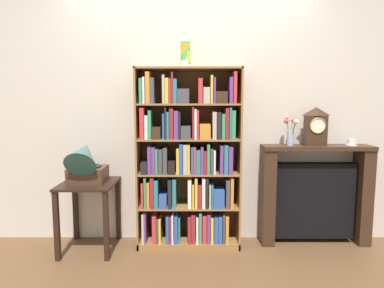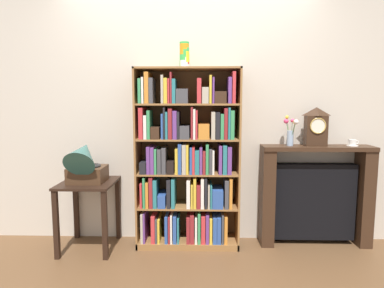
{
  "view_description": "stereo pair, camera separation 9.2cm",
  "coord_description": "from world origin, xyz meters",
  "px_view_note": "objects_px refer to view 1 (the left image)",
  "views": [
    {
      "loc": [
        0.03,
        -3.05,
        1.4
      ],
      "look_at": [
        0.04,
        0.14,
        1.01
      ],
      "focal_mm": 31.31,
      "sensor_mm": 36.0,
      "label": 1
    },
    {
      "loc": [
        0.12,
        -3.05,
        1.4
      ],
      "look_at": [
        0.04,
        0.14,
        1.01
      ],
      "focal_mm": 31.31,
      "sensor_mm": 36.0,
      "label": 2
    }
  ],
  "objects_px": {
    "side_table_left": "(88,199)",
    "gramophone": "(84,163)",
    "flower_vase": "(290,131)",
    "fireplace_mantel": "(313,195)",
    "bookshelf": "(187,165)",
    "teacup_with_saucer": "(350,142)",
    "cup_stack": "(184,55)",
    "mantel_clock": "(315,126)"
  },
  "relations": [
    {
      "from": "side_table_left",
      "to": "gramophone",
      "type": "bearing_deg",
      "value": -90.0
    },
    {
      "from": "flower_vase",
      "to": "fireplace_mantel",
      "type": "bearing_deg",
      "value": 5.84
    },
    {
      "from": "bookshelf",
      "to": "teacup_with_saucer",
      "type": "height_order",
      "value": "bookshelf"
    },
    {
      "from": "cup_stack",
      "to": "teacup_with_saucer",
      "type": "distance_m",
      "value": 1.81
    },
    {
      "from": "cup_stack",
      "to": "side_table_left",
      "type": "bearing_deg",
      "value": -173.27
    },
    {
      "from": "bookshelf",
      "to": "side_table_left",
      "type": "height_order",
      "value": "bookshelf"
    },
    {
      "from": "gramophone",
      "to": "flower_vase",
      "type": "xyz_separation_m",
      "value": [
        1.94,
        0.2,
        0.28
      ]
    },
    {
      "from": "side_table_left",
      "to": "teacup_with_saucer",
      "type": "bearing_deg",
      "value": 3.3
    },
    {
      "from": "side_table_left",
      "to": "fireplace_mantel",
      "type": "bearing_deg",
      "value": 4.35
    },
    {
      "from": "cup_stack",
      "to": "mantel_clock",
      "type": "height_order",
      "value": "cup_stack"
    },
    {
      "from": "cup_stack",
      "to": "teacup_with_saucer",
      "type": "xyz_separation_m",
      "value": [
        1.61,
        0.04,
        -0.83
      ]
    },
    {
      "from": "gramophone",
      "to": "flower_vase",
      "type": "bearing_deg",
      "value": 6.03
    },
    {
      "from": "mantel_clock",
      "to": "bookshelf",
      "type": "bearing_deg",
      "value": -177.91
    },
    {
      "from": "gramophone",
      "to": "flower_vase",
      "type": "distance_m",
      "value": 1.97
    },
    {
      "from": "side_table_left",
      "to": "mantel_clock",
      "type": "distance_m",
      "value": 2.28
    },
    {
      "from": "gramophone",
      "to": "mantel_clock",
      "type": "height_order",
      "value": "mantel_clock"
    },
    {
      "from": "cup_stack",
      "to": "side_table_left",
      "type": "height_order",
      "value": "cup_stack"
    },
    {
      "from": "flower_vase",
      "to": "teacup_with_saucer",
      "type": "xyz_separation_m",
      "value": [
        0.59,
        0.01,
        -0.11
      ]
    },
    {
      "from": "flower_vase",
      "to": "side_table_left",
      "type": "bearing_deg",
      "value": -175.86
    },
    {
      "from": "side_table_left",
      "to": "mantel_clock",
      "type": "xyz_separation_m",
      "value": [
        2.17,
        0.14,
        0.68
      ]
    },
    {
      "from": "gramophone",
      "to": "bookshelf",
      "type": "bearing_deg",
      "value": 9.81
    },
    {
      "from": "bookshelf",
      "to": "teacup_with_saucer",
      "type": "distance_m",
      "value": 1.6
    },
    {
      "from": "cup_stack",
      "to": "teacup_with_saucer",
      "type": "relative_size",
      "value": 2.02
    },
    {
      "from": "cup_stack",
      "to": "side_table_left",
      "type": "relative_size",
      "value": 0.36
    },
    {
      "from": "cup_stack",
      "to": "flower_vase",
      "type": "bearing_deg",
      "value": 1.81
    },
    {
      "from": "flower_vase",
      "to": "mantel_clock",
      "type": "bearing_deg",
      "value": 0.7
    },
    {
      "from": "side_table_left",
      "to": "gramophone",
      "type": "relative_size",
      "value": 1.38
    },
    {
      "from": "side_table_left",
      "to": "flower_vase",
      "type": "bearing_deg",
      "value": 4.14
    },
    {
      "from": "cup_stack",
      "to": "fireplace_mantel",
      "type": "xyz_separation_m",
      "value": [
        1.28,
        0.06,
        -1.35
      ]
    },
    {
      "from": "mantel_clock",
      "to": "teacup_with_saucer",
      "type": "distance_m",
      "value": 0.39
    },
    {
      "from": "teacup_with_saucer",
      "to": "mantel_clock",
      "type": "bearing_deg",
      "value": -179.55
    },
    {
      "from": "fireplace_mantel",
      "to": "flower_vase",
      "type": "relative_size",
      "value": 3.64
    },
    {
      "from": "mantel_clock",
      "to": "flower_vase",
      "type": "distance_m",
      "value": 0.24
    },
    {
      "from": "side_table_left",
      "to": "bookshelf",
      "type": "bearing_deg",
      "value": 5.96
    },
    {
      "from": "side_table_left",
      "to": "teacup_with_saucer",
      "type": "distance_m",
      "value": 2.59
    },
    {
      "from": "side_table_left",
      "to": "cup_stack",
      "type": "bearing_deg",
      "value": 6.73
    },
    {
      "from": "flower_vase",
      "to": "cup_stack",
      "type": "bearing_deg",
      "value": -178.19
    },
    {
      "from": "bookshelf",
      "to": "fireplace_mantel",
      "type": "height_order",
      "value": "bookshelf"
    },
    {
      "from": "fireplace_mantel",
      "to": "side_table_left",
      "type": "bearing_deg",
      "value": -175.65
    },
    {
      "from": "gramophone",
      "to": "flower_vase",
      "type": "relative_size",
      "value": 1.62
    },
    {
      "from": "fireplace_mantel",
      "to": "teacup_with_saucer",
      "type": "bearing_deg",
      "value": -3.62
    },
    {
      "from": "side_table_left",
      "to": "teacup_with_saucer",
      "type": "xyz_separation_m",
      "value": [
        2.53,
        0.15,
        0.52
      ]
    }
  ]
}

